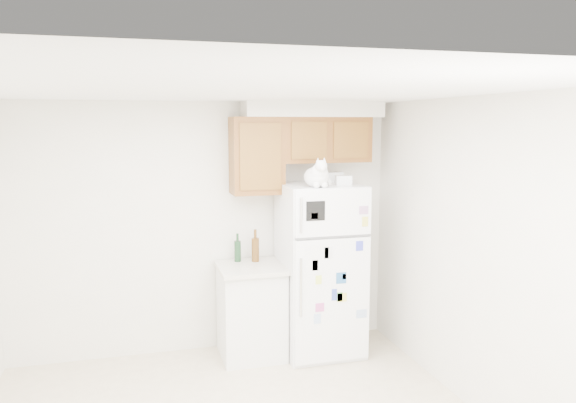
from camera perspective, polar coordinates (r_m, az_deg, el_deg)
name	(u,v)px	position (r m, az deg, el deg)	size (l,w,h in m)	color
room_shell	(253,212)	(3.92, -3.59, -1.09)	(3.84, 4.04, 2.52)	silver
refrigerator	(320,269)	(5.63, 3.30, -6.86)	(0.76, 0.78, 1.70)	white
base_counter	(251,310)	(5.63, -3.76, -10.98)	(0.64, 0.64, 0.92)	white
cat	(318,176)	(5.20, 3.02, 2.63)	(0.28, 0.40, 0.28)	white
storage_box_back	(333,177)	(5.68, 4.55, 2.49)	(0.18, 0.13, 0.10)	white
storage_box_front	(343,180)	(5.42, 5.64, 2.17)	(0.15, 0.11, 0.09)	white
bottle_green	(238,247)	(5.62, -5.15, -4.68)	(0.07, 0.07, 0.28)	#19381E
bottle_amber	(255,245)	(5.61, -3.34, -4.48)	(0.08, 0.08, 0.32)	#593814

